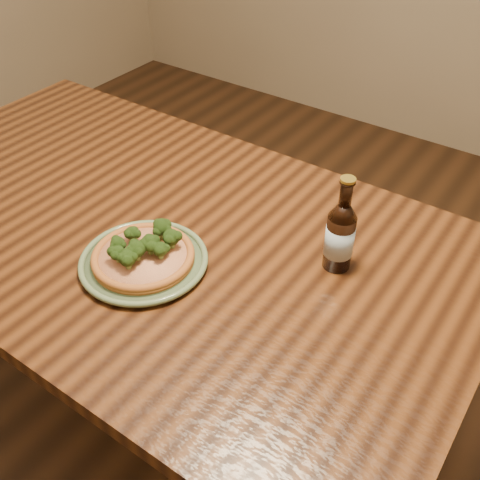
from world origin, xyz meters
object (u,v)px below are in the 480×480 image
Objects in this scene: plate at (144,261)px; beer_bottle at (340,235)px; pizza at (143,254)px; table at (151,249)px.

beer_bottle reaches higher than plate.
plate is at bearing -90.81° from pizza.
table is 5.69× the size of plate.
pizza is 1.00× the size of beer_bottle.
pizza is at bearing 89.19° from plate.
table is at bearing 130.82° from pizza.
table is at bearing -143.79° from beer_bottle.
table is 7.13× the size of beer_bottle.
beer_bottle is (0.34, 0.24, 0.05)m from pizza.
pizza is (0.00, 0.00, 0.02)m from plate.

